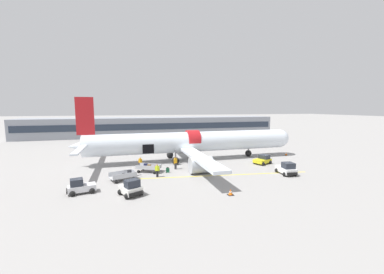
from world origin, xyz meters
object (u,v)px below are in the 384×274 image
at_px(baggage_tug_spare, 287,169).
at_px(suitcase_on_tarmac_upright, 168,170).
at_px(baggage_cart_loading, 149,168).
at_px(ground_crew_loader_b, 176,163).
at_px(baggage_tug_rear, 80,187).
at_px(ground_crew_driver, 140,162).
at_px(baggage_tug_lead, 131,188).
at_px(airplane, 190,143).
at_px(baggage_cart_queued, 124,176).
at_px(ground_crew_loader_a, 157,170).
at_px(baggage_tug_mid, 263,160).

xyz_separation_m(baggage_tug_spare, suitcase_on_tarmac_upright, (-14.83, 5.13, -0.41)).
bearing_deg(baggage_cart_loading, suitcase_on_tarmac_upright, -21.92).
height_order(ground_crew_loader_b, suitcase_on_tarmac_upright, ground_crew_loader_b).
bearing_deg(baggage_tug_rear, ground_crew_driver, 53.36).
height_order(baggage_tug_lead, baggage_tug_spare, baggage_tug_lead).
bearing_deg(ground_crew_driver, suitcase_on_tarmac_upright, -46.10).
distance_m(airplane, baggage_cart_queued, 13.63).
xyz_separation_m(ground_crew_loader_b, ground_crew_driver, (-4.77, 2.07, -0.12)).
bearing_deg(baggage_cart_queued, baggage_tug_lead, -82.88).
distance_m(baggage_cart_loading, ground_crew_loader_b, 3.81).
distance_m(airplane, baggage_tug_rear, 19.05).
height_order(baggage_cart_queued, suitcase_on_tarmac_upright, baggage_cart_queued).
xyz_separation_m(baggage_cart_loading, ground_crew_loader_a, (0.76, -2.63, 0.33)).
xyz_separation_m(baggage_cart_loading, suitcase_on_tarmac_upright, (2.38, -0.96, -0.24)).
relative_size(ground_crew_loader_a, ground_crew_loader_b, 0.92).
height_order(baggage_tug_mid, suitcase_on_tarmac_upright, baggage_tug_mid).
bearing_deg(baggage_tug_spare, baggage_cart_loading, 160.51).
distance_m(baggage_cart_queued, ground_crew_loader_a, 4.05).
xyz_separation_m(baggage_tug_spare, baggage_cart_queued, (-20.48, 3.37, -0.23)).
distance_m(ground_crew_driver, suitcase_on_tarmac_upright, 4.92).
bearing_deg(airplane, baggage_tug_lead, -125.50).
xyz_separation_m(baggage_tug_spare, baggage_cart_loading, (-17.21, 6.09, -0.16)).
bearing_deg(baggage_tug_spare, baggage_tug_lead, -173.94).
relative_size(airplane, ground_crew_driver, 23.28).
xyz_separation_m(baggage_cart_loading, ground_crew_loader_b, (3.76, 0.50, 0.40)).
relative_size(airplane, suitcase_on_tarmac_upright, 51.42).
distance_m(baggage_tug_mid, baggage_cart_loading, 17.54).
height_order(ground_crew_loader_a, ground_crew_driver, ground_crew_loader_a).
distance_m(airplane, ground_crew_loader_b, 6.49).
xyz_separation_m(airplane, ground_crew_driver, (-8.26, -3.03, -2.10)).
relative_size(baggage_tug_spare, suitcase_on_tarmac_upright, 4.28).
height_order(baggage_tug_rear, baggage_tug_spare, baggage_tug_spare).
bearing_deg(baggage_tug_mid, baggage_tug_spare, -93.15).
xyz_separation_m(airplane, baggage_tug_rear, (-14.78, -11.80, -2.29)).
relative_size(baggage_tug_lead, baggage_tug_rear, 0.93).
bearing_deg(baggage_tug_mid, baggage_tug_lead, -157.90).
bearing_deg(ground_crew_driver, baggage_cart_loading, -68.46).
bearing_deg(baggage_cart_loading, ground_crew_loader_a, -73.92).
relative_size(baggage_tug_lead, ground_crew_loader_b, 1.50).
distance_m(baggage_tug_mid, ground_crew_loader_b, 13.80).
bearing_deg(baggage_tug_spare, ground_crew_driver, 154.58).
xyz_separation_m(airplane, ground_crew_loader_a, (-6.49, -8.22, -2.06)).
bearing_deg(baggage_tug_lead, baggage_tug_mid, 22.10).
height_order(baggage_tug_lead, ground_crew_driver, baggage_tug_lead).
height_order(airplane, baggage_cart_loading, airplane).
height_order(baggage_tug_spare, ground_crew_loader_b, ground_crew_loader_b).
height_order(ground_crew_loader_a, ground_crew_loader_b, ground_crew_loader_b).
distance_m(baggage_cart_queued, suitcase_on_tarmac_upright, 5.92).
height_order(baggage_tug_lead, ground_crew_loader_b, ground_crew_loader_b).
xyz_separation_m(baggage_tug_mid, baggage_cart_loading, (-17.54, 0.02, -0.05)).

